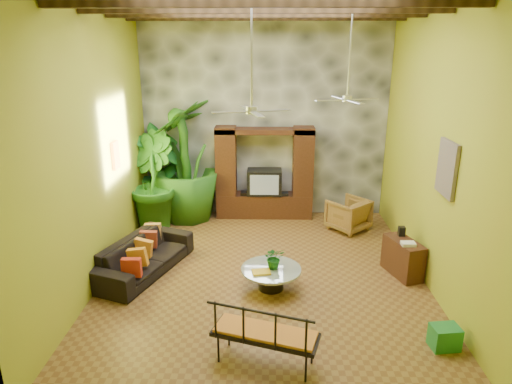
{
  "coord_description": "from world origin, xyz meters",
  "views": [
    {
      "loc": [
        0.03,
        -7.77,
        4.24
      ],
      "look_at": [
        -0.14,
        0.2,
        1.61
      ],
      "focal_mm": 32.0,
      "sensor_mm": 36.0,
      "label": 1
    }
  ],
  "objects_px": {
    "ceiling_fan_front": "(252,97)",
    "coffee_table": "(271,276)",
    "wicker_armchair": "(348,214)",
    "iron_bench": "(265,332)",
    "ceiling_fan_back": "(348,88)",
    "entertainment_center": "(264,180)",
    "tall_plant_a": "(160,172)",
    "tall_plant_b": "(151,181)",
    "sofa": "(144,256)",
    "green_bin": "(445,337)",
    "side_console": "(403,258)",
    "tall_plant_c": "(186,161)"
  },
  "relations": [
    {
      "from": "ceiling_fan_front",
      "to": "coffee_table",
      "type": "relative_size",
      "value": 1.72
    },
    {
      "from": "wicker_armchair",
      "to": "iron_bench",
      "type": "distance_m",
      "value": 5.24
    },
    {
      "from": "iron_bench",
      "to": "coffee_table",
      "type": "bearing_deg",
      "value": 104.77
    },
    {
      "from": "ceiling_fan_back",
      "to": "wicker_armchair",
      "type": "bearing_deg",
      "value": 70.9
    },
    {
      "from": "coffee_table",
      "to": "entertainment_center",
      "type": "bearing_deg",
      "value": 92.22
    },
    {
      "from": "iron_bench",
      "to": "ceiling_fan_front",
      "type": "bearing_deg",
      "value": 113.85
    },
    {
      "from": "tall_plant_a",
      "to": "tall_plant_b",
      "type": "xyz_separation_m",
      "value": [
        -0.07,
        -0.68,
        -0.03
      ]
    },
    {
      "from": "tall_plant_b",
      "to": "sofa",
      "type": "bearing_deg",
      "value": -81.07
    },
    {
      "from": "ceiling_fan_front",
      "to": "iron_bench",
      "type": "bearing_deg",
      "value": -83.64
    },
    {
      "from": "tall_plant_b",
      "to": "green_bin",
      "type": "bearing_deg",
      "value": -40.0
    },
    {
      "from": "tall_plant_b",
      "to": "side_console",
      "type": "xyz_separation_m",
      "value": [
        5.3,
        -2.23,
        -0.8
      ]
    },
    {
      "from": "ceiling_fan_front",
      "to": "sofa",
      "type": "distance_m",
      "value": 3.75
    },
    {
      "from": "entertainment_center",
      "to": "green_bin",
      "type": "distance_m",
      "value": 5.92
    },
    {
      "from": "wicker_armchair",
      "to": "tall_plant_b",
      "type": "relative_size",
      "value": 0.36
    },
    {
      "from": "side_console",
      "to": "green_bin",
      "type": "relative_size",
      "value": 2.2
    },
    {
      "from": "wicker_armchair",
      "to": "iron_bench",
      "type": "bearing_deg",
      "value": 26.83
    },
    {
      "from": "ceiling_fan_front",
      "to": "tall_plant_c",
      "type": "relative_size",
      "value": 0.62
    },
    {
      "from": "sofa",
      "to": "tall_plant_a",
      "type": "bearing_deg",
      "value": 26.04
    },
    {
      "from": "ceiling_fan_back",
      "to": "sofa",
      "type": "bearing_deg",
      "value": -164.49
    },
    {
      "from": "ceiling_fan_front",
      "to": "green_bin",
      "type": "bearing_deg",
      "value": -30.82
    },
    {
      "from": "ceiling_fan_front",
      "to": "coffee_table",
      "type": "xyz_separation_m",
      "value": [
        0.34,
        -0.07,
        -3.15
      ]
    },
    {
      "from": "tall_plant_a",
      "to": "green_bin",
      "type": "bearing_deg",
      "value": -44.42
    },
    {
      "from": "coffee_table",
      "to": "ceiling_fan_back",
      "type": "bearing_deg",
      "value": 48.82
    },
    {
      "from": "wicker_armchair",
      "to": "iron_bench",
      "type": "xyz_separation_m",
      "value": [
        -1.94,
        -4.86,
        0.16
      ]
    },
    {
      "from": "sofa",
      "to": "tall_plant_c",
      "type": "height_order",
      "value": "tall_plant_c"
    },
    {
      "from": "entertainment_center",
      "to": "tall_plant_a",
      "type": "distance_m",
      "value": 2.59
    },
    {
      "from": "ceiling_fan_back",
      "to": "iron_bench",
      "type": "distance_m",
      "value": 4.97
    },
    {
      "from": "tall_plant_a",
      "to": "tall_plant_c",
      "type": "relative_size",
      "value": 0.79
    },
    {
      "from": "entertainment_center",
      "to": "tall_plant_a",
      "type": "height_order",
      "value": "tall_plant_a"
    },
    {
      "from": "sofa",
      "to": "wicker_armchair",
      "type": "bearing_deg",
      "value": -42.41
    },
    {
      "from": "ceiling_fan_front",
      "to": "entertainment_center",
      "type": "bearing_deg",
      "value": 86.76
    },
    {
      "from": "entertainment_center",
      "to": "ceiling_fan_front",
      "type": "relative_size",
      "value": 1.29
    },
    {
      "from": "ceiling_fan_front",
      "to": "wicker_armchair",
      "type": "relative_size",
      "value": 2.23
    },
    {
      "from": "ceiling_fan_back",
      "to": "side_console",
      "type": "height_order",
      "value": "ceiling_fan_back"
    },
    {
      "from": "iron_bench",
      "to": "ceiling_fan_back",
      "type": "bearing_deg",
      "value": 84.95
    },
    {
      "from": "tall_plant_c",
      "to": "green_bin",
      "type": "height_order",
      "value": "tall_plant_c"
    },
    {
      "from": "ceiling_fan_front",
      "to": "tall_plant_b",
      "type": "height_order",
      "value": "ceiling_fan_front"
    },
    {
      "from": "entertainment_center",
      "to": "ceiling_fan_back",
      "type": "xyz_separation_m",
      "value": [
        1.6,
        -1.94,
        2.44
      ]
    },
    {
      "from": "entertainment_center",
      "to": "sofa",
      "type": "height_order",
      "value": "entertainment_center"
    },
    {
      "from": "ceiling_fan_front",
      "to": "wicker_armchair",
      "type": "bearing_deg",
      "value": 51.1
    },
    {
      "from": "ceiling_fan_front",
      "to": "iron_bench",
      "type": "relative_size",
      "value": 1.21
    },
    {
      "from": "tall_plant_b",
      "to": "tall_plant_c",
      "type": "xyz_separation_m",
      "value": [
        0.72,
        0.64,
        0.34
      ]
    },
    {
      "from": "tall_plant_a",
      "to": "green_bin",
      "type": "height_order",
      "value": "tall_plant_a"
    },
    {
      "from": "sofa",
      "to": "coffee_table",
      "type": "bearing_deg",
      "value": -82.99
    },
    {
      "from": "tall_plant_b",
      "to": "tall_plant_c",
      "type": "relative_size",
      "value": 0.77
    },
    {
      "from": "tall_plant_a",
      "to": "wicker_armchair",
      "type": "bearing_deg",
      "value": -8.93
    },
    {
      "from": "wicker_armchair",
      "to": "tall_plant_a",
      "type": "distance_m",
      "value": 4.69
    },
    {
      "from": "side_console",
      "to": "green_bin",
      "type": "bearing_deg",
      "value": -108.8
    },
    {
      "from": "tall_plant_b",
      "to": "green_bin",
      "type": "height_order",
      "value": "tall_plant_b"
    },
    {
      "from": "ceiling_fan_back",
      "to": "sofa",
      "type": "xyz_separation_m",
      "value": [
        -3.9,
        -1.08,
        -3.07
      ]
    }
  ]
}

